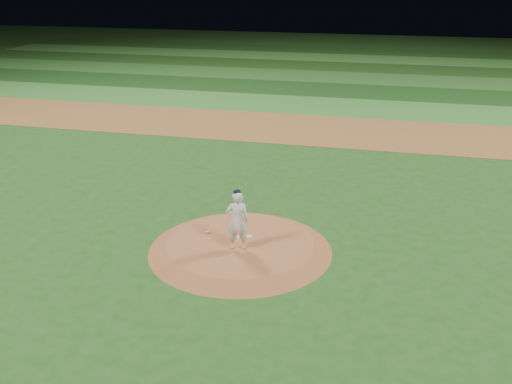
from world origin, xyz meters
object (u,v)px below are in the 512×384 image
pitchers_mound (240,246)px  pitcher_on_mound (237,220)px  pitching_rubber (241,237)px  rosin_bag (208,232)px

pitchers_mound → pitcher_on_mound: pitcher_on_mound is taller
pitchers_mound → pitching_rubber: bearing=100.0°
pitchers_mound → pitcher_on_mound: 1.11m
pitchers_mound → pitcher_on_mound: bearing=-85.0°
pitching_rubber → rosin_bag: rosin_bag is taller
pitching_rubber → pitcher_on_mound: pitcher_on_mound is taller
pitchers_mound → rosin_bag: (-1.15, 0.38, 0.16)m
pitcher_on_mound → pitching_rubber: bearing=97.2°
pitchers_mound → rosin_bag: 1.22m
pitching_rubber → pitcher_on_mound: bearing=-106.7°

